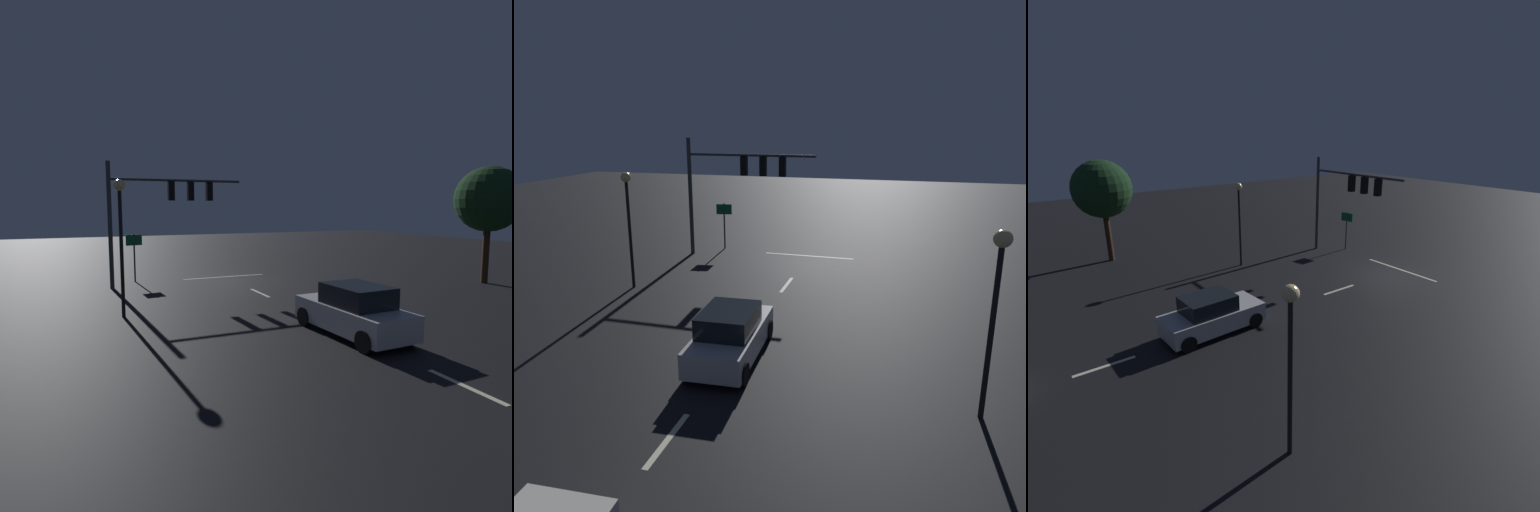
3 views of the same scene
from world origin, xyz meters
The scene contains 10 objects.
ground_plane centered at (0.00, 0.00, 0.00)m, with size 80.00×80.00×0.00m, color black.
traffic_signal_assembly centered at (3.94, -0.09, 4.47)m, with size 7.13×0.47×6.48m.
lane_dash_far centered at (0.00, 4.00, 0.00)m, with size 2.20×0.16×0.01m, color beige.
lane_dash_mid centered at (0.00, 10.00, 0.00)m, with size 2.20×0.16×0.01m, color beige.
lane_dash_near centered at (0.00, 16.00, 0.00)m, with size 2.20×0.16×0.01m, color beige.
stop_bar centered at (0.00, -1.28, 0.00)m, with size 5.00×0.16×0.01m, color beige.
car_approaching centered at (-0.01, 11.59, 0.80)m, with size 2.09×4.44×1.70m.
street_lamp_left_kerb centered at (-7.31, 13.00, 3.46)m, with size 0.44×0.44×4.93m.
street_lamp_right_kerb centered at (6.65, 6.17, 3.63)m, with size 0.44×0.44×5.21m.
route_sign centered at (5.16, -1.66, 1.95)m, with size 0.90×0.22×2.70m.
Camera 2 is at (-5.10, 25.21, 7.34)m, focal length 34.82 mm.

